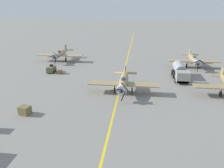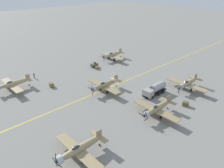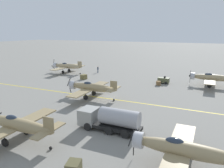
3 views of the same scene
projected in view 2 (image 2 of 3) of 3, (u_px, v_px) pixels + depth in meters
The scene contains 14 objects.
ground_plane at pixel (111, 87), 65.08m from camera, with size 400.00×400.00×0.00m, color gray.
taxiway_stripe at pixel (111, 87), 65.07m from camera, with size 0.30×160.00×0.01m, color yellow.
airplane_near_left at pixel (188, 83), 62.64m from camera, with size 12.00×9.98×3.65m.
airplane_mid_left at pixel (157, 108), 50.45m from camera, with size 12.00×9.98×3.70m.
airplane_mid_center at pixel (105, 85), 61.74m from camera, with size 12.00×9.98×3.65m.
airplane_far_right at pixel (13, 84), 62.34m from camera, with size 12.00×9.98×3.77m.
airplane_far_left at pixel (80, 149), 38.47m from camera, with size 12.00×9.98×3.78m.
airplane_near_right at pixel (112, 55), 86.30m from camera, with size 12.00×9.98×3.65m.
fuel_tanker at pixel (155, 90), 60.17m from camera, with size 2.68×8.00×2.98m.
tow_tractor at pixel (94, 65), 79.53m from camera, with size 1.57×2.60×1.79m.
ground_crew_walking at pixel (34, 75), 70.46m from camera, with size 0.41×0.41×1.86m.
supply_crate_by_tanker at pixel (97, 68), 77.76m from camera, with size 1.11×0.93×0.93m, color brown.
supply_crate_mid_lane at pixel (186, 104), 55.09m from camera, with size 1.38×1.15×1.15m, color brown.
supply_crate_outboard at pixel (51, 85), 64.96m from camera, with size 1.45×1.21×1.21m, color brown.
Camera 2 is at (-42.82, 39.55, 28.96)m, focal length 35.00 mm.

